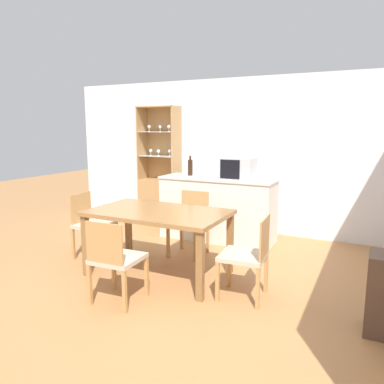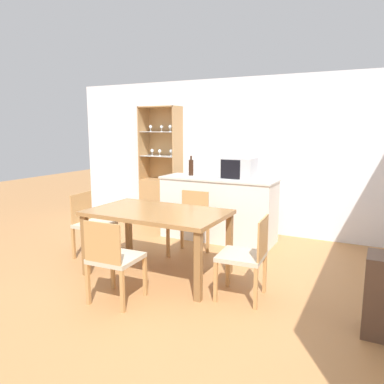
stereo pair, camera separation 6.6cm
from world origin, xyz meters
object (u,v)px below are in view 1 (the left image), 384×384
object	(u,v)px
dining_chair_head_near	(115,259)
dining_chair_side_left_far	(92,224)
display_cabinet	(160,191)
microwave	(238,168)
dining_chair_head_far	(190,222)
dining_table	(158,218)
wine_bottle	(190,167)
dining_chair_side_right_near	(247,255)

from	to	relation	value
dining_chair_head_near	dining_chair_side_left_far	xyz separation A→B (m)	(-1.14, 0.96, 0.00)
dining_chair_head_near	display_cabinet	bearing A→B (deg)	110.55
microwave	dining_chair_side_left_far	bearing A→B (deg)	-135.54
dining_chair_head_near	dining_chair_head_far	bearing A→B (deg)	87.27
dining_table	wine_bottle	bearing A→B (deg)	104.38
display_cabinet	dining_chair_side_right_near	xyz separation A→B (m)	(2.43, -2.30, -0.14)
display_cabinet	dining_chair_side_right_near	size ratio (longest dim) A/B	2.44
dining_table	dining_chair_side_left_far	world-z (taller)	dining_chair_side_left_far
dining_table	dining_chair_side_right_near	xyz separation A→B (m)	(1.14, -0.14, -0.24)
dining_chair_side_left_far	dining_table	bearing A→B (deg)	79.30
display_cabinet	microwave	distance (m)	1.84
dining_chair_head_far	wine_bottle	distance (m)	1.19
microwave	wine_bottle	bearing A→B (deg)	176.07
dining_table	display_cabinet	bearing A→B (deg)	120.78
dining_table	dining_chair_side_left_far	size ratio (longest dim) A/B	1.86
dining_table	dining_chair_head_far	xyz separation A→B (m)	(-0.00, 0.82, -0.24)
display_cabinet	wine_bottle	size ratio (longest dim) A/B	6.67
dining_chair_side_left_far	microwave	size ratio (longest dim) A/B	1.82
dining_chair_head_far	wine_bottle	xyz separation A→B (m)	(-0.44, 0.89, 0.66)
dining_table	wine_bottle	xyz separation A→B (m)	(-0.44, 1.71, 0.42)
dining_chair_side_right_near	wine_bottle	size ratio (longest dim) A/B	2.73
dining_chair_side_right_near	display_cabinet	bearing A→B (deg)	42.34
dining_chair_head_near	dining_chair_side_left_far	world-z (taller)	same
dining_chair_head_near	dining_chair_side_right_near	world-z (taller)	same
microwave	wine_bottle	distance (m)	0.84
dining_chair_head_near	dining_chair_head_far	size ratio (longest dim) A/B	1.00
microwave	wine_bottle	xyz separation A→B (m)	(-0.84, 0.06, -0.03)
display_cabinet	dining_chair_side_left_far	distance (m)	2.02
wine_bottle	dining_chair_head_far	bearing A→B (deg)	-63.81
dining_table	dining_chair_side_right_near	size ratio (longest dim) A/B	1.86
dining_chair_side_left_far	microwave	xyz separation A→B (m)	(1.54, 1.51, 0.68)
dining_chair_head_near	wine_bottle	distance (m)	2.65
dining_table	dining_chair_head_near	world-z (taller)	dining_chair_head_near
dining_chair_side_right_near	wine_bottle	xyz separation A→B (m)	(-1.58, 1.85, 0.66)
display_cabinet	microwave	size ratio (longest dim) A/B	4.46
dining_table	dining_chair_side_left_far	distance (m)	1.17
display_cabinet	dining_chair_head_far	bearing A→B (deg)	-46.12
display_cabinet	dining_chair_side_left_far	xyz separation A→B (m)	(0.14, -2.01, -0.14)
dining_chair_head_far	dining_chair_side_left_far	bearing A→B (deg)	29.87
display_cabinet	dining_table	distance (m)	2.51
dining_table	microwave	bearing A→B (deg)	76.47
wine_bottle	dining_chair_head_near	bearing A→B (deg)	-80.12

